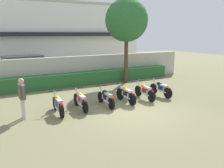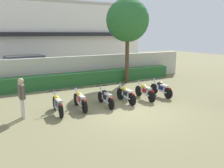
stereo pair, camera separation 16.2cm
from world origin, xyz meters
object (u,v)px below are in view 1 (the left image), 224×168
at_px(tree_near_inspector, 127,20).
at_px(inspector_person, 22,95).
at_px(motorcycle_in_row_0, 58,104).
at_px(motorcycle_in_row_3, 126,94).
at_px(motorcycle_in_row_5, 161,88).
at_px(motorcycle_in_row_4, 145,91).
at_px(motorcycle_in_row_1, 80,100).
at_px(parked_car, 25,68).
at_px(motorcycle_in_row_2, 106,97).

relative_size(tree_near_inspector, inspector_person, 3.44).
bearing_deg(inspector_person, motorcycle_in_row_0, -5.71).
xyz_separation_m(tree_near_inspector, motorcycle_in_row_0, (-6.49, -4.44, -3.95)).
xyz_separation_m(motorcycle_in_row_3, motorcycle_in_row_5, (2.44, 0.11, -0.01)).
bearing_deg(motorcycle_in_row_4, motorcycle_in_row_0, 94.95).
relative_size(motorcycle_in_row_3, motorcycle_in_row_4, 0.96).
bearing_deg(motorcycle_in_row_3, motorcycle_in_row_4, -85.56).
distance_m(motorcycle_in_row_1, motorcycle_in_row_4, 3.73).
xyz_separation_m(motorcycle_in_row_0, inspector_person, (-1.45, 0.15, 0.58)).
bearing_deg(inspector_person, tree_near_inspector, 28.40).
distance_m(parked_car, motorcycle_in_row_3, 9.60).
bearing_deg(motorcycle_in_row_5, inspector_person, 90.00).
height_order(motorcycle_in_row_1, inspector_person, inspector_person).
xyz_separation_m(tree_near_inspector, motorcycle_in_row_2, (-4.08, -4.44, -3.97)).
relative_size(parked_car, motorcycle_in_row_4, 2.42).
height_order(motorcycle_in_row_0, motorcycle_in_row_2, motorcycle_in_row_0).
xyz_separation_m(motorcycle_in_row_4, inspector_person, (-6.30, 0.10, 0.58)).
height_order(parked_car, tree_near_inspector, tree_near_inspector).
distance_m(tree_near_inspector, motorcycle_in_row_4, 6.14).
bearing_deg(inspector_person, motorcycle_in_row_4, -0.93).
bearing_deg(motorcycle_in_row_4, motorcycle_in_row_2, 95.43).
height_order(parked_car, inspector_person, parked_car).
bearing_deg(motorcycle_in_row_0, motorcycle_in_row_2, -85.68).
xyz_separation_m(motorcycle_in_row_3, inspector_person, (-5.04, 0.16, 0.57)).
height_order(motorcycle_in_row_3, motorcycle_in_row_4, motorcycle_in_row_3).
height_order(tree_near_inspector, inspector_person, tree_near_inspector).
height_order(motorcycle_in_row_3, inspector_person, inspector_person).
xyz_separation_m(motorcycle_in_row_1, motorcycle_in_row_4, (3.73, -0.07, -0.00)).
xyz_separation_m(tree_near_inspector, motorcycle_in_row_5, (-0.47, -4.35, -3.96)).
height_order(motorcycle_in_row_1, motorcycle_in_row_3, motorcycle_in_row_3).
distance_m(motorcycle_in_row_1, motorcycle_in_row_2, 1.31).
bearing_deg(motorcycle_in_row_0, inspector_person, 88.58).
relative_size(tree_near_inspector, motorcycle_in_row_3, 3.21).
distance_m(motorcycle_in_row_3, inspector_person, 5.08).
distance_m(motorcycle_in_row_3, motorcycle_in_row_5, 2.44).
bearing_deg(motorcycle_in_row_3, inspector_person, 90.12).
height_order(parked_car, motorcycle_in_row_2, parked_car).
bearing_deg(motorcycle_in_row_1, tree_near_inspector, -47.33).
xyz_separation_m(parked_car, motorcycle_in_row_4, (4.57, -8.94, -0.49)).
bearing_deg(motorcycle_in_row_1, parked_car, 9.26).
bearing_deg(motorcycle_in_row_1, motorcycle_in_row_4, -87.25).
distance_m(parked_car, motorcycle_in_row_2, 9.25).
xyz_separation_m(motorcycle_in_row_5, inspector_person, (-7.48, 0.05, 0.58)).
bearing_deg(motorcycle_in_row_3, tree_near_inspector, -31.18).
relative_size(motorcycle_in_row_0, motorcycle_in_row_2, 1.02).
distance_m(motorcycle_in_row_1, motorcycle_in_row_5, 4.91).
distance_m(parked_car, motorcycle_in_row_4, 10.05).
xyz_separation_m(motorcycle_in_row_0, motorcycle_in_row_3, (3.59, -0.01, 0.00)).
distance_m(motorcycle_in_row_2, motorcycle_in_row_4, 2.43).
bearing_deg(motorcycle_in_row_1, motorcycle_in_row_5, -86.40).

